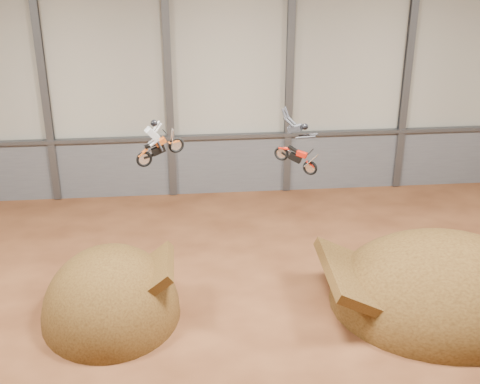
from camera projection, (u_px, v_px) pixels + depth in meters
The scene contains 12 objects.
floor at pixel (259, 351), 26.14m from camera, with size 40.00×40.00×0.00m, color #4E2714.
back_wall at pixel (229, 76), 36.73m from camera, with size 40.00×0.10×14.00m, color #A9A596.
lower_band_back at pixel (230, 164), 38.85m from camera, with size 39.80×0.18×3.50m, color #5C5D64.
steel_rail at pixel (230, 136), 37.96m from camera, with size 39.80×0.35×0.20m, color #47494F.
steel_column_1 at pixel (43, 81), 35.73m from camera, with size 0.40×0.36×13.90m, color #47494F.
steel_column_2 at pixel (168, 78), 36.27m from camera, with size 0.40×0.36×13.90m, color #47494F.
steel_column_3 at pixel (290, 75), 36.82m from camera, with size 0.40×0.36×13.90m, color #47494F.
steel_column_4 at pixel (407, 72), 37.36m from camera, with size 0.40×0.36×13.90m, color #47494F.
takeoff_ramp at pixel (112, 314), 28.37m from camera, with size 5.81×6.71×5.81m, color #3A240E.
landing_ramp at pixel (441, 301), 29.22m from camera, with size 9.81×8.68×5.66m, color #3A240E.
fmx_rider_a at pixel (162, 137), 25.26m from camera, with size 1.95×0.74×1.76m, color #CF571A, non-canonical shape.
fmx_rider_b at pixel (294, 142), 25.96m from camera, with size 2.48×0.71×2.12m, color #AA170B, non-canonical shape.
Camera 1 is at (-2.65, -20.91, 16.69)m, focal length 50.00 mm.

